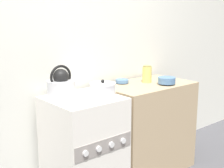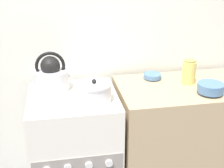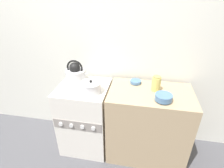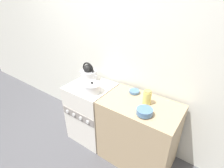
% 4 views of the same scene
% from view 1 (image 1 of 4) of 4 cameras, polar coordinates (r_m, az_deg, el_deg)
% --- Properties ---
extents(wall_back, '(7.00, 0.06, 2.50)m').
position_cam_1_polar(wall_back, '(2.67, -9.76, 7.41)').
color(wall_back, silver).
rests_on(wall_back, ground_plane).
extents(stove, '(0.55, 0.55, 0.85)m').
position_cam_1_polar(stove, '(2.59, -5.15, -11.55)').
color(stove, silver).
rests_on(stove, ground_plane).
extents(counter, '(0.87, 0.54, 0.86)m').
position_cam_1_polar(counter, '(3.04, 6.24, -7.85)').
color(counter, tan).
rests_on(counter, ground_plane).
extents(kettle, '(0.27, 0.22, 0.26)m').
position_cam_1_polar(kettle, '(2.46, -9.24, -0.27)').
color(kettle, silver).
rests_on(kettle, stove).
extents(cooking_pot, '(0.21, 0.21, 0.14)m').
position_cam_1_polar(cooking_pot, '(2.44, -1.70, -1.11)').
color(cooking_pot, silver).
rests_on(cooking_pot, stove).
extents(enamel_bowl, '(0.16, 0.16, 0.07)m').
position_cam_1_polar(enamel_bowl, '(2.90, 9.96, 0.65)').
color(enamel_bowl, '#4C729E').
rests_on(enamel_bowl, counter).
extents(small_ceramic_bowl, '(0.12, 0.12, 0.04)m').
position_cam_1_polar(small_ceramic_bowl, '(2.91, 1.86, 0.51)').
color(small_ceramic_bowl, '#4C729E').
rests_on(small_ceramic_bowl, counter).
extents(storage_jar, '(0.09, 0.09, 0.16)m').
position_cam_1_polar(storage_jar, '(2.97, 6.42, 1.80)').
color(storage_jar, '#E0CC66').
rests_on(storage_jar, counter).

